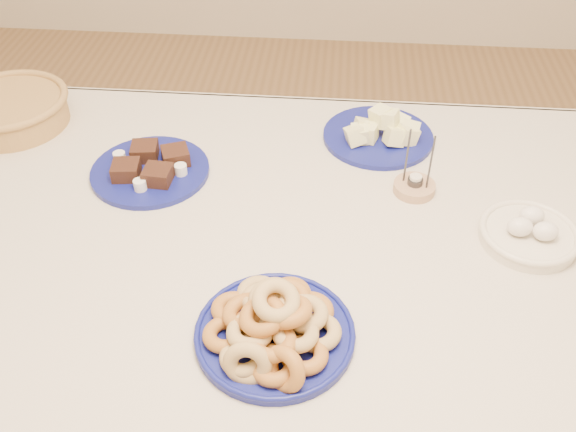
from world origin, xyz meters
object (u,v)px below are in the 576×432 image
object	(u,v)px
melon_plate	(380,133)
brownie_plate	(150,168)
candle_holder	(414,186)
donut_platter	(274,327)
egg_bowl	(529,233)
wicker_basket	(10,109)
dining_table	(290,274)

from	to	relation	value
melon_plate	brownie_plate	distance (m)	0.55
candle_holder	donut_platter	bearing A→B (deg)	-121.33
donut_platter	egg_bowl	size ratio (longest dim) A/B	1.64
melon_plate	wicker_basket	size ratio (longest dim) A/B	0.78
melon_plate	candle_holder	world-z (taller)	candle_holder
egg_bowl	wicker_basket	bearing A→B (deg)	164.45
dining_table	wicker_basket	distance (m)	0.83
wicker_basket	donut_platter	bearing A→B (deg)	-40.86
melon_plate	egg_bowl	world-z (taller)	melon_plate
brownie_plate	candle_holder	xyz separation A→B (m)	(0.59, -0.01, -0.00)
dining_table	egg_bowl	world-z (taller)	egg_bowl
melon_plate	brownie_plate	xyz separation A→B (m)	(-0.52, -0.18, -0.01)
brownie_plate	egg_bowl	world-z (taller)	egg_bowl
brownie_plate	egg_bowl	size ratio (longest dim) A/B	1.34
melon_plate	egg_bowl	distance (m)	0.44
dining_table	brownie_plate	size ratio (longest dim) A/B	6.33
donut_platter	wicker_basket	world-z (taller)	donut_platter
melon_plate	candle_holder	xyz separation A→B (m)	(0.07, -0.19, -0.01)
dining_table	donut_platter	world-z (taller)	donut_platter
donut_platter	melon_plate	bearing A→B (deg)	72.93
egg_bowl	donut_platter	bearing A→B (deg)	-148.77
dining_table	melon_plate	size ratio (longest dim) A/B	5.87
melon_plate	egg_bowl	xyz separation A→B (m)	(0.29, -0.33, 0.00)
donut_platter	egg_bowl	xyz separation A→B (m)	(0.48, 0.29, -0.01)
dining_table	donut_platter	xyz separation A→B (m)	(-0.01, -0.26, 0.14)
dining_table	melon_plate	bearing A→B (deg)	63.02
dining_table	melon_plate	distance (m)	0.43
donut_platter	wicker_basket	size ratio (longest dim) A/B	0.89
wicker_basket	candle_holder	world-z (taller)	candle_holder
brownie_plate	candle_holder	distance (m)	0.59
candle_holder	egg_bowl	size ratio (longest dim) A/B	0.75
donut_platter	brownie_plate	distance (m)	0.55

